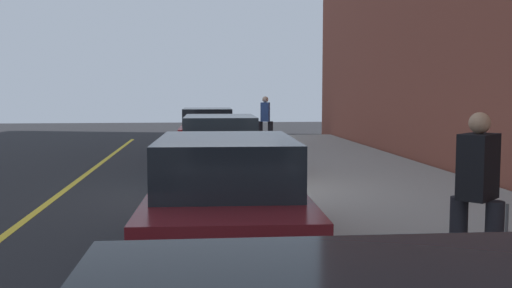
# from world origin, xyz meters

# --- Properties ---
(ground_plane) EXTENTS (56.00, 56.00, 0.00)m
(ground_plane) POSITION_xyz_m (0.00, 0.00, 0.00)
(ground_plane) COLOR black
(sidewalk) EXTENTS (28.00, 4.60, 0.15)m
(sidewalk) POSITION_xyz_m (0.00, -3.30, 0.07)
(sidewalk) COLOR gray
(sidewalk) RESTS_ON ground
(lane_stripe_centre) EXTENTS (28.00, 0.14, 0.01)m
(lane_stripe_centre) POSITION_xyz_m (0.00, 3.20, 0.00)
(lane_stripe_centre) COLOR gold
(lane_stripe_centre) RESTS_ON ground
(parked_car_maroon) EXTENTS (4.58, 2.02, 1.51)m
(parked_car_maroon) POSITION_xyz_m (-4.64, 0.09, 0.76)
(parked_car_maroon) COLOR black
(parked_car_maroon) RESTS_ON ground
(parked_car_charcoal) EXTENTS (4.68, 1.99, 1.51)m
(parked_car_charcoal) POSITION_xyz_m (1.84, -0.11, 0.76)
(parked_car_charcoal) COLOR black
(parked_car_charcoal) RESTS_ON ground
(parked_car_red) EXTENTS (4.32, 1.98, 1.51)m
(parked_car_red) POSITION_xyz_m (8.06, 0.05, 0.76)
(parked_car_red) COLOR black
(parked_car_red) RESTS_ON ground
(pedestrian_blue_coat) EXTENTS (0.53, 0.57, 1.75)m
(pedestrian_blue_coat) POSITION_xyz_m (9.70, -2.12, 1.08)
(pedestrian_blue_coat) COLOR black
(pedestrian_blue_coat) RESTS_ON sidewalk
(pedestrian_black_coat) EXTENTS (0.52, 0.53, 1.70)m
(pedestrian_black_coat) POSITION_xyz_m (-6.05, -2.45, 1.06)
(pedestrian_black_coat) COLOR black
(pedestrian_black_coat) RESTS_ON sidewalk
(rolling_suitcase) EXTENTS (0.34, 0.22, 0.85)m
(rolling_suitcase) POSITION_xyz_m (-6.56, -2.49, 0.40)
(rolling_suitcase) COLOR #471E19
(rolling_suitcase) RESTS_ON sidewalk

